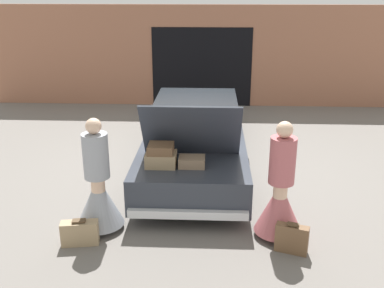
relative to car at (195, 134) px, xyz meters
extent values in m
plane|color=slate|center=(0.00, -0.02, -0.56)|extent=(40.00, 40.00, 0.00)
cube|color=#9E664C|center=(0.00, 4.40, 0.84)|extent=(12.00, 0.12, 2.80)
cube|color=black|center=(0.00, 4.33, 0.54)|extent=(2.80, 0.02, 2.20)
cube|color=#2D333D|center=(0.00, -0.02, -0.10)|extent=(1.80, 5.33, 0.56)
cube|color=#1E2328|center=(0.00, 0.30, 0.42)|extent=(1.58, 1.71, 0.48)
cylinder|color=black|center=(-0.83, 1.63, -0.21)|extent=(0.18, 0.69, 0.69)
cylinder|color=black|center=(0.83, 1.63, -0.21)|extent=(0.18, 0.69, 0.69)
cylinder|color=black|center=(-0.83, -1.62, -0.21)|extent=(0.18, 0.69, 0.69)
cylinder|color=black|center=(0.83, -1.62, -0.21)|extent=(0.18, 0.69, 0.69)
cube|color=silver|center=(0.00, -2.72, -0.28)|extent=(1.71, 0.10, 0.12)
cube|color=#2D333D|center=(0.00, -1.79, 0.65)|extent=(1.53, 0.64, 0.95)
cube|color=#9E8460|center=(-0.44, -2.06, 0.28)|extent=(0.46, 0.36, 0.21)
cube|color=#8C7259|center=(0.03, -2.06, 0.25)|extent=(0.39, 0.30, 0.15)
cube|color=brown|center=(-0.44, -2.06, 0.46)|extent=(0.38, 0.35, 0.13)
cylinder|color=beige|center=(-1.26, -2.68, -0.15)|extent=(0.20, 0.20, 0.80)
cone|color=#9399A3|center=(-1.26, -2.68, -0.11)|extent=(0.68, 0.68, 0.72)
cylinder|color=#9399A3|center=(-1.26, -2.68, 0.56)|extent=(0.36, 0.36, 0.64)
sphere|color=beige|center=(-1.26, -2.68, 0.99)|extent=(0.22, 0.22, 0.22)
cylinder|color=beige|center=(1.26, -2.76, -0.15)|extent=(0.19, 0.19, 0.81)
cone|color=#B25B60|center=(1.26, -2.76, -0.11)|extent=(0.66, 0.66, 0.73)
cylinder|color=#B25B60|center=(1.26, -2.76, 0.58)|extent=(0.35, 0.35, 0.64)
sphere|color=beige|center=(1.26, -2.76, 1.01)|extent=(0.22, 0.22, 0.22)
cube|color=#9E8460|center=(-1.43, -3.11, -0.39)|extent=(0.52, 0.25, 0.33)
cube|color=#4C3823|center=(-1.43, -3.11, -0.20)|extent=(0.19, 0.13, 0.02)
cube|color=brown|center=(1.39, -3.16, -0.36)|extent=(0.45, 0.26, 0.39)
cube|color=#4C3823|center=(1.39, -3.16, -0.15)|extent=(0.17, 0.12, 0.02)
camera|label=1|loc=(0.33, -8.31, 2.79)|focal=42.00mm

